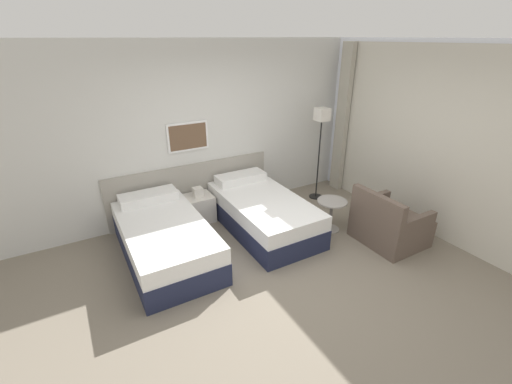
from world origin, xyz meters
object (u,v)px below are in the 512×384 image
armchair (389,225)px  floor_lamp (321,126)px  bed_near_window (262,212)px  nightstand (199,208)px  bed_near_door (165,239)px  side_table (331,209)px

armchair → floor_lamp: bearing=-1.9°
bed_near_window → nightstand: 1.04m
nightstand → armchair: armchair is taller
bed_near_door → nightstand: 1.04m
bed_near_window → floor_lamp: bearing=18.2°
bed_near_door → armchair: size_ratio=2.23×
bed_near_door → nightstand: (0.75, 0.71, -0.05)m
bed_near_window → nightstand: size_ratio=3.39×
bed_near_door → armchair: armchair is taller
floor_lamp → bed_near_door: bearing=-170.9°
nightstand → armchair: bearing=-42.3°
bed_near_window → side_table: bed_near_window is taller
bed_near_window → armchair: size_ratio=2.23×
bed_near_door → nightstand: size_ratio=3.39×
bed_near_door → side_table: 2.45m
armchair → bed_near_window: bearing=48.5°
side_table → armchair: 0.83m
nightstand → armchair: (2.13, -1.93, 0.04)m
side_table → armchair: (0.49, -0.67, -0.08)m
bed_near_door → floor_lamp: size_ratio=1.18×
bed_near_window → armchair: bearing=-41.6°
floor_lamp → side_table: bearing=-118.2°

